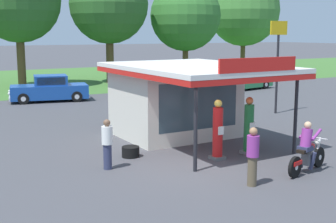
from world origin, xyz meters
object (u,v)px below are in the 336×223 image
(gas_pump_nearside, at_px, (218,132))
(gas_pump_offside, at_px, (249,128))
(motorcycle_with_rider, at_px, (307,151))
(parked_car_back_row_centre_right, at_px, (165,85))
(bystander_strolling_foreground, at_px, (253,155))
(bystander_leaning_by_kiosk, at_px, (107,143))
(spare_tire_stack, at_px, (131,152))
(parked_car_back_row_centre_left, at_px, (242,80))
(roadside_pole_sign, at_px, (278,51))
(parked_car_back_row_left, at_px, (50,89))

(gas_pump_nearside, height_order, gas_pump_offside, gas_pump_nearside)
(motorcycle_with_rider, xyz_separation_m, parked_car_back_row_centre_right, (4.97, 17.13, 0.05))
(motorcycle_with_rider, distance_m, parked_car_back_row_centre_right, 17.84)
(gas_pump_offside, bearing_deg, bystander_strolling_foreground, -128.57)
(bystander_leaning_by_kiosk, bearing_deg, motorcycle_with_rider, -33.72)
(parked_car_back_row_centre_right, bearing_deg, spare_tire_stack, -124.41)
(gas_pump_offside, distance_m, parked_car_back_row_centre_left, 18.72)
(gas_pump_nearside, distance_m, roadside_pole_sign, 10.04)
(parked_car_back_row_centre_right, xyz_separation_m, bystander_leaning_by_kiosk, (-10.03, -13.76, 0.12))
(parked_car_back_row_left, xyz_separation_m, parked_car_back_row_centre_right, (7.43, -1.45, -0.02))
(parked_car_back_row_left, bearing_deg, parked_car_back_row_centre_left, -5.65)
(gas_pump_nearside, bearing_deg, parked_car_back_row_centre_left, 48.22)
(roadside_pole_sign, bearing_deg, parked_car_back_row_left, 130.99)
(bystander_strolling_foreground, height_order, spare_tire_stack, bystander_strolling_foreground)
(spare_tire_stack, bearing_deg, bystander_leaning_by_kiosk, -143.16)
(motorcycle_with_rider, relative_size, roadside_pole_sign, 0.44)
(motorcycle_with_rider, relative_size, parked_car_back_row_left, 0.41)
(parked_car_back_row_centre_right, relative_size, roadside_pole_sign, 1.14)
(motorcycle_with_rider, relative_size, bystander_leaning_by_kiosk, 1.33)
(roadside_pole_sign, bearing_deg, bystander_strolling_foreground, -136.52)
(parked_car_back_row_left, xyz_separation_m, spare_tire_stack, (-1.36, -14.28, -0.55))
(bystander_strolling_foreground, distance_m, bystander_leaning_by_kiosk, 4.48)
(motorcycle_with_rider, relative_size, bystander_strolling_foreground, 1.27)
(roadside_pole_sign, bearing_deg, motorcycle_with_rider, -128.54)
(parked_car_back_row_left, relative_size, roadside_pole_sign, 1.06)
(parked_car_back_row_centre_right, height_order, spare_tire_stack, parked_car_back_row_centre_right)
(bystander_leaning_by_kiosk, bearing_deg, parked_car_back_row_centre_left, 39.64)
(motorcycle_with_rider, bearing_deg, gas_pump_offside, 91.98)
(gas_pump_nearside, relative_size, parked_car_back_row_centre_left, 0.36)
(parked_car_back_row_left, height_order, spare_tire_stack, parked_car_back_row_left)
(bystander_leaning_by_kiosk, bearing_deg, spare_tire_stack, 36.84)
(gas_pump_nearside, height_order, parked_car_back_row_left, gas_pump_nearside)
(roadside_pole_sign, distance_m, spare_tire_stack, 11.50)
(bystander_strolling_foreground, xyz_separation_m, spare_tire_stack, (-1.58, 4.41, -0.69))
(parked_car_back_row_centre_left, height_order, parked_car_back_row_left, parked_car_back_row_left)
(parked_car_back_row_centre_right, bearing_deg, parked_car_back_row_left, 168.97)
(parked_car_back_row_centre_right, bearing_deg, bystander_strolling_foreground, -112.70)
(bystander_strolling_foreground, bearing_deg, gas_pump_nearside, 73.24)
(motorcycle_with_rider, distance_m, bystander_strolling_foreground, 2.25)
(gas_pump_nearside, relative_size, bystander_strolling_foreground, 1.22)
(parked_car_back_row_centre_right, height_order, roadside_pole_sign, roadside_pole_sign)
(parked_car_back_row_centre_left, bearing_deg, motorcycle_with_rider, -124.07)
(gas_pump_nearside, bearing_deg, roadside_pole_sign, 35.25)
(gas_pump_offside, height_order, roadside_pole_sign, roadside_pole_sign)
(bystander_leaning_by_kiosk, xyz_separation_m, spare_tire_stack, (1.23, 0.92, -0.64))
(spare_tire_stack, bearing_deg, parked_car_back_row_centre_left, 39.85)
(motorcycle_with_rider, distance_m, bystander_leaning_by_kiosk, 6.08)
(gas_pump_offside, bearing_deg, roadside_pole_sign, 40.34)
(gas_pump_nearside, xyz_separation_m, bystander_strolling_foreground, (-0.81, -2.70, -0.05))
(parked_car_back_row_left, relative_size, bystander_leaning_by_kiosk, 3.22)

